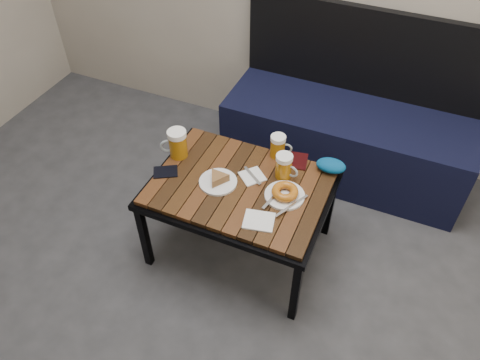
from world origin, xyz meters
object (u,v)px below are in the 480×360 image
at_px(passport_burgundy, 298,161).
at_px(beer_mug_left, 177,144).
at_px(cafe_table, 240,191).
at_px(beer_mug_right, 284,166).
at_px(plate_pie, 218,180).
at_px(plate_bagel, 285,193).
at_px(knit_pouch, 331,166).
at_px(beer_mug_centre, 278,146).
at_px(passport_navy, 165,172).
at_px(bench, 346,134).

bearing_deg(passport_burgundy, beer_mug_left, -171.63).
xyz_separation_m(cafe_table, beer_mug_right, (0.17, 0.13, 0.11)).
bearing_deg(beer_mug_right, cafe_table, -131.36).
bearing_deg(plate_pie, passport_burgundy, 44.61).
height_order(plate_bagel, knit_pouch, knit_pouch).
relative_size(beer_mug_centre, passport_burgundy, 1.00).
bearing_deg(passport_burgundy, plate_bagel, -96.30).
bearing_deg(plate_pie, passport_navy, -172.29).
bearing_deg(knit_pouch, beer_mug_right, -146.53).
height_order(bench, beer_mug_centre, bench).
relative_size(beer_mug_centre, plate_bagel, 0.52).
relative_size(beer_mug_left, plate_bagel, 0.64).
relative_size(bench, beer_mug_left, 9.42).
xyz_separation_m(beer_mug_right, knit_pouch, (0.19, 0.13, -0.03)).
bearing_deg(beer_mug_left, passport_burgundy, 171.72).
distance_m(plate_bagel, passport_navy, 0.58).
xyz_separation_m(plate_pie, knit_pouch, (0.46, 0.29, 0.01)).
xyz_separation_m(bench, plate_pie, (-0.43, -0.85, 0.22)).
bearing_deg(beer_mug_centre, passport_navy, -159.65).
relative_size(plate_bagel, knit_pouch, 1.63).
distance_m(bench, knit_pouch, 0.61).
bearing_deg(knit_pouch, bench, 93.24).
bearing_deg(cafe_table, knit_pouch, 35.84).
relative_size(plate_pie, passport_burgundy, 1.47).
distance_m(bench, plate_pie, 0.98).
bearing_deg(passport_navy, beer_mug_right, 80.65).
bearing_deg(beer_mug_right, plate_bagel, -57.77).
height_order(bench, beer_mug_right, bench).
distance_m(beer_mug_centre, beer_mug_right, 0.15).
xyz_separation_m(cafe_table, beer_mug_left, (-0.36, 0.07, 0.12)).
distance_m(beer_mug_right, passport_navy, 0.57).
xyz_separation_m(beer_mug_right, passport_burgundy, (0.03, 0.13, -0.06)).
bearing_deg(knit_pouch, beer_mug_left, -165.04).
bearing_deg(bench, plate_pie, -116.51).
distance_m(beer_mug_right, knit_pouch, 0.23).
bearing_deg(beer_mug_left, plate_bagel, 146.96).
xyz_separation_m(bench, plate_bagel, (-0.11, -0.81, 0.22)).
xyz_separation_m(beer_mug_centre, passport_burgundy, (0.11, -0.00, -0.06)).
bearing_deg(beer_mug_centre, bench, 51.36).
distance_m(cafe_table, beer_mug_right, 0.24).
bearing_deg(knit_pouch, cafe_table, -144.16).
bearing_deg(passport_navy, knit_pouch, 84.35).
distance_m(beer_mug_left, plate_bagel, 0.59).
bearing_deg(bench, passport_burgundy, -103.05).
height_order(passport_navy, passport_burgundy, same).
distance_m(beer_mug_left, beer_mug_centre, 0.49).
height_order(cafe_table, beer_mug_right, beer_mug_right).
distance_m(beer_mug_centre, plate_pie, 0.35).
height_order(passport_burgundy, knit_pouch, knit_pouch).
distance_m(beer_mug_left, knit_pouch, 0.75).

